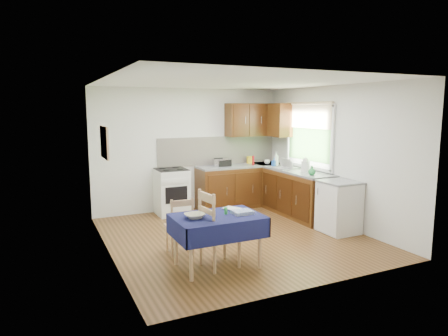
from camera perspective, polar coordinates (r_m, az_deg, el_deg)
name	(u,v)px	position (r m, az deg, el deg)	size (l,w,h in m)	color
floor	(235,236)	(6.68, 1.52, -9.72)	(4.20, 4.20, 0.00)	#462C12
ceiling	(235,82)	(6.36, 1.61, 12.20)	(4.00, 4.20, 0.02)	white
wall_back	(190,149)	(8.32, -4.95, 2.66)	(4.00, 0.02, 2.50)	silver
wall_front	(318,183)	(4.65, 13.28, -2.09)	(4.00, 0.02, 2.50)	silver
wall_left	(107,169)	(5.80, -16.40, -0.16)	(0.02, 4.20, 2.50)	silver
wall_right	(333,155)	(7.51, 15.34, 1.77)	(0.02, 4.20, 2.50)	silver
base_cabinets	(266,190)	(8.27, 6.04, -3.13)	(1.90, 2.30, 0.86)	#341609
worktop_back	(241,166)	(8.51, 2.43, 0.31)	(1.90, 0.60, 0.04)	slate
worktop_right	(298,171)	(7.88, 10.51, -0.48)	(0.60, 1.70, 0.04)	slate
worktop_corner	(267,164)	(8.83, 6.17, 0.56)	(0.60, 0.60, 0.04)	slate
splashback	(218,151)	(8.56, -0.82, 2.51)	(2.70, 0.02, 0.60)	beige
upper_cabinets	(261,120)	(8.66, 5.28, 6.86)	(1.20, 0.85, 0.70)	#341609
stove	(172,191)	(8.00, -7.50, -3.35)	(0.60, 0.61, 0.92)	silver
window	(309,131)	(8.00, 12.04, 5.16)	(0.04, 1.48, 1.26)	#2E5723
fridge	(339,207)	(7.05, 16.12, -5.36)	(0.58, 0.60, 0.89)	silver
corkboard	(105,142)	(6.06, -16.70, 3.51)	(0.04, 0.62, 0.47)	tan
dining_table	(217,223)	(5.29, -0.95, -7.91)	(1.16, 0.78, 0.70)	#0D1137
chair_far	(180,224)	(5.80, -6.27, -7.99)	(0.39, 0.39, 0.84)	tan
chair_near	(216,227)	(5.28, -1.10, -8.41)	(0.50, 0.50, 1.04)	tan
toaster	(218,162)	(8.27, -0.81, 0.79)	(0.24, 0.14, 0.18)	silver
sandwich_press	(223,162)	(8.35, -0.10, 0.84)	(0.28, 0.24, 0.16)	black
sauce_bottle	(253,161)	(8.47, 4.19, 1.07)	(0.05, 0.05, 0.20)	red
yellow_packet	(250,160)	(8.75, 3.72, 1.17)	(0.12, 0.08, 0.16)	yellow
dish_rack	(286,167)	(8.10, 8.86, 0.11)	(0.44, 0.33, 0.21)	gray
kettle	(305,165)	(7.73, 11.56, 0.37)	(0.16, 0.16, 0.27)	silver
cup	(267,162)	(8.65, 6.17, 0.86)	(0.13, 0.13, 0.10)	silver
soap_bottle_a	(276,159)	(8.44, 7.43, 1.33)	(0.11, 0.12, 0.30)	silver
soap_bottle_b	(274,162)	(8.41, 7.17, 0.87)	(0.08, 0.08, 0.17)	blue
soap_bottle_c	(312,170)	(7.35, 12.45, -0.35)	(0.13, 0.13, 0.17)	green
plate_bowl	(195,216)	(5.15, -4.21, -6.83)	(0.25, 0.25, 0.06)	beige
book	(228,210)	(5.52, 0.64, -6.00)	(0.17, 0.23, 0.02)	white
spice_jar	(226,211)	(5.32, 0.26, -6.12)	(0.05, 0.05, 0.09)	green
tea_towel	(242,212)	(5.35, 2.63, -6.32)	(0.26, 0.20, 0.05)	navy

